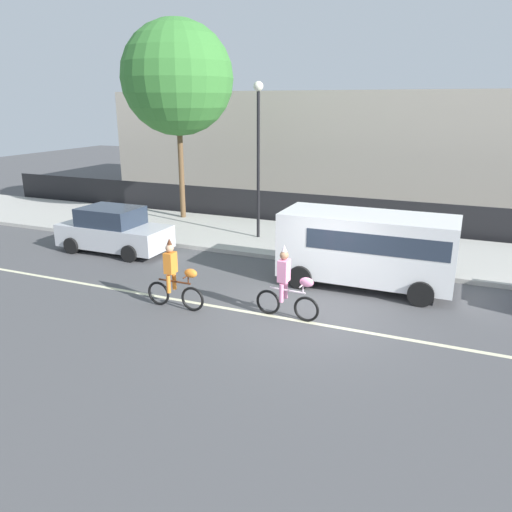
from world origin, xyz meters
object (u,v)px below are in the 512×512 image
(parked_car_silver, at_px, (114,231))
(parade_cyclist_pink, at_px, (288,287))
(street_lamp_post, at_px, (258,138))
(parade_cyclist_orange, at_px, (175,278))
(parked_van_white, at_px, (369,245))

(parked_car_silver, bearing_deg, parade_cyclist_pink, -21.73)
(parked_car_silver, height_order, street_lamp_post, street_lamp_post)
(parade_cyclist_orange, xyz_separation_m, parked_van_white, (4.37, 3.69, 0.44))
(parade_cyclist_orange, xyz_separation_m, parade_cyclist_pink, (2.96, 0.56, 0.00))
(parade_cyclist_pink, height_order, street_lamp_post, street_lamp_post)
(parade_cyclist_orange, relative_size, parked_car_silver, 0.47)
(parade_cyclist_pink, bearing_deg, parade_cyclist_orange, -169.35)
(parade_cyclist_pink, xyz_separation_m, parked_van_white, (1.42, 3.14, 0.44))
(parade_cyclist_pink, relative_size, parked_van_white, 0.38)
(parade_cyclist_pink, distance_m, parked_car_silver, 8.46)
(parade_cyclist_orange, relative_size, street_lamp_post, 0.33)
(parked_car_silver, bearing_deg, parade_cyclist_orange, -36.95)
(parade_cyclist_orange, bearing_deg, parade_cyclist_pink, 10.65)
(parade_cyclist_orange, bearing_deg, street_lamp_post, 94.92)
(parade_cyclist_orange, distance_m, parade_cyclist_pink, 3.01)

